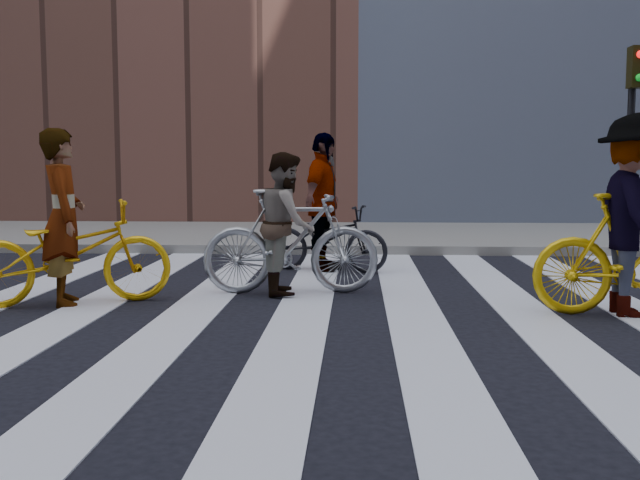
# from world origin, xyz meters

# --- Properties ---
(ground) EXTENTS (100.00, 100.00, 0.00)m
(ground) POSITION_xyz_m (0.00, 0.00, 0.00)
(ground) COLOR black
(ground) RESTS_ON ground
(sidewalk_far) EXTENTS (100.00, 5.00, 0.15)m
(sidewalk_far) POSITION_xyz_m (0.00, 7.50, 0.07)
(sidewalk_far) COLOR slate
(sidewalk_far) RESTS_ON ground
(zebra_crosswalk) EXTENTS (8.25, 10.00, 0.01)m
(zebra_crosswalk) POSITION_xyz_m (0.00, 0.00, 0.01)
(zebra_crosswalk) COLOR silver
(zebra_crosswalk) RESTS_ON ground
(traffic_signal) EXTENTS (0.22, 0.42, 3.33)m
(traffic_signal) POSITION_xyz_m (4.40, 5.32, 2.28)
(traffic_signal) COLOR black
(traffic_signal) RESTS_ON ground
(bike_yellow_left) EXTENTS (2.20, 1.46, 1.09)m
(bike_yellow_left) POSITION_xyz_m (-3.02, 0.56, 0.55)
(bike_yellow_left) COLOR #EFB00D
(bike_yellow_left) RESTS_ON ground
(bike_silver_mid) EXTENTS (2.02, 0.74, 1.19)m
(bike_silver_mid) POSITION_xyz_m (-0.76, 1.33, 0.60)
(bike_silver_mid) COLOR #9DA0A6
(bike_silver_mid) RESTS_ON ground
(bike_yellow_right) EXTENTS (1.99, 0.61, 1.19)m
(bike_yellow_right) POSITION_xyz_m (2.68, 0.25, 0.59)
(bike_yellow_right) COLOR #E8B40C
(bike_yellow_right) RESTS_ON ground
(bike_dark_rear) EXTENTS (1.83, 1.05, 0.91)m
(bike_dark_rear) POSITION_xyz_m (-0.44, 3.16, 0.46)
(bike_dark_rear) COLOR black
(bike_dark_rear) RESTS_ON ground
(rider_left) EXTENTS (0.66, 0.79, 1.84)m
(rider_left) POSITION_xyz_m (-3.07, 0.56, 0.92)
(rider_left) COLOR slate
(rider_left) RESTS_ON ground
(rider_mid) EXTENTS (0.68, 0.83, 1.60)m
(rider_mid) POSITION_xyz_m (-0.81, 1.33, 0.80)
(rider_mid) COLOR slate
(rider_mid) RESTS_ON ground
(rider_right) EXTENTS (0.76, 1.28, 1.95)m
(rider_right) POSITION_xyz_m (2.63, 0.25, 0.97)
(rider_right) COLOR slate
(rider_right) RESTS_ON ground
(rider_rear) EXTENTS (0.75, 1.20, 1.90)m
(rider_rear) POSITION_xyz_m (-0.49, 3.16, 0.95)
(rider_rear) COLOR slate
(rider_rear) RESTS_ON ground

